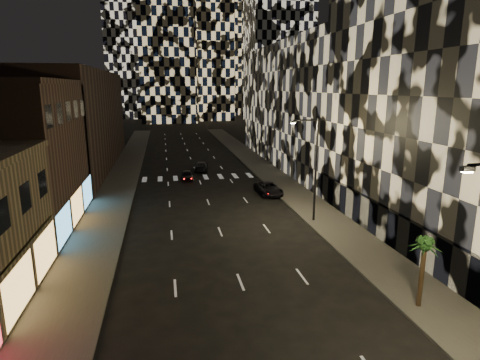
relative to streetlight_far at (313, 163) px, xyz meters
name	(u,v)px	position (x,y,z in m)	size (l,w,h in m)	color
sidewalk_left	(121,180)	(-18.35, 20.00, -5.28)	(4.00, 120.00, 0.15)	#47443F
sidewalk_right	(271,174)	(1.65, 20.00, -5.28)	(4.00, 120.00, 0.15)	#47443F
curb_left	(137,179)	(-16.25, 20.00, -5.28)	(0.20, 120.00, 0.15)	#4C4C47
curb_right	(256,174)	(-0.45, 20.00, -5.28)	(0.20, 120.00, 0.15)	#4C4C47
retail_brown	(9,158)	(-25.35, 3.50, 0.65)	(10.00, 15.00, 12.00)	#453127
retail_filler_left	(74,120)	(-25.35, 30.00, 1.65)	(10.00, 40.00, 14.00)	#453127
midrise_base	(385,223)	(3.95, -5.50, -3.85)	(0.60, 25.00, 3.00)	#383838
midrise_filler_right	(322,105)	(11.65, 27.00, 3.65)	(16.00, 40.00, 18.00)	#232326
streetlight_far	(313,163)	(0.00, 0.00, 0.00)	(2.55, 0.25, 9.00)	black
car_dark_midlane	(187,175)	(-9.91, 18.75, -4.74)	(1.44, 3.57, 1.22)	black
car_dark_oncoming	(201,166)	(-7.56, 24.25, -4.69)	(1.85, 4.54, 1.32)	black
car_dark_rightlane	(268,188)	(-1.35, 9.78, -4.66)	(2.29, 4.96, 1.38)	black
palm_tree	(424,250)	(0.65, -14.74, -1.94)	(1.98, 2.02, 3.95)	#47331E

